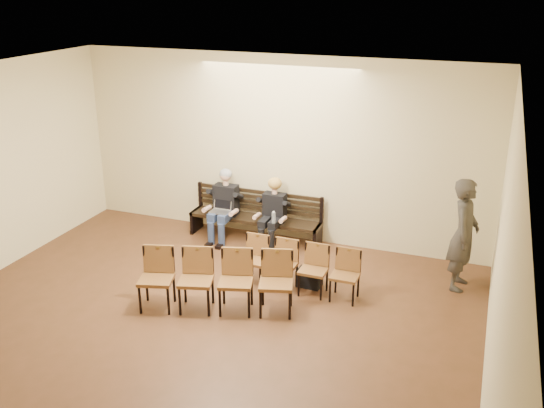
{
  "coord_description": "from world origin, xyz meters",
  "views": [
    {
      "loc": [
        3.75,
        -5.31,
        4.78
      ],
      "look_at": [
        0.23,
        4.05,
        1.02
      ],
      "focal_mm": 40.0,
      "sensor_mm": 36.0,
      "label": 1
    }
  ],
  "objects": [
    {
      "name": "bench",
      "position": [
        -0.34,
        4.65,
        0.23
      ],
      "size": [
        2.6,
        0.9,
        0.45
      ],
      "primitive_type": "cube",
      "color": "black",
      "rests_on": "ground"
    },
    {
      "name": "laptop",
      "position": [
        -0.94,
        4.34,
        0.58
      ],
      "size": [
        0.39,
        0.32,
        0.26
      ],
      "primitive_type": "cube",
      "rotation": [
        0.0,
        0.0,
        -0.1
      ],
      "color": "silver",
      "rests_on": "bench"
    },
    {
      "name": "room_walls",
      "position": [
        0.0,
        0.79,
        2.54
      ],
      "size": [
        8.02,
        10.01,
        3.51
      ],
      "color": "beige",
      "rests_on": "ground"
    },
    {
      "name": "seated_man",
      "position": [
        -0.93,
        4.53,
        0.68
      ],
      "size": [
        0.56,
        0.78,
        1.35
      ],
      "primitive_type": null,
      "color": "black",
      "rests_on": "ground"
    },
    {
      "name": "chair_row_front",
      "position": [
        0.1,
        1.98,
        0.48
      ],
      "size": [
        2.37,
        1.15,
        0.95
      ],
      "primitive_type": "cube",
      "rotation": [
        0.0,
        0.0,
        0.28
      ],
      "color": "brown",
      "rests_on": "ground"
    },
    {
      "name": "water_bottle",
      "position": [
        0.2,
        4.23,
        0.57
      ],
      "size": [
        0.08,
        0.08,
        0.23
      ],
      "primitive_type": "cylinder",
      "rotation": [
        0.0,
        0.0,
        -0.19
      ],
      "color": "silver",
      "rests_on": "bench"
    },
    {
      "name": "seated_woman",
      "position": [
        0.07,
        4.53,
        0.6
      ],
      "size": [
        0.52,
        0.72,
        1.2
      ],
      "primitive_type": null,
      "color": "black",
      "rests_on": "ground"
    },
    {
      "name": "bag",
      "position": [
        1.21,
        3.21,
        0.14
      ],
      "size": [
        0.41,
        0.29,
        0.29
      ],
      "primitive_type": "cube",
      "rotation": [
        0.0,
        0.0,
        -0.05
      ],
      "color": "black",
      "rests_on": "ground"
    },
    {
      "name": "ground",
      "position": [
        0.0,
        0.0,
        0.0
      ],
      "size": [
        10.0,
        10.0,
        0.0
      ],
      "primitive_type": "plane",
      "color": "#56311D",
      "rests_on": "ground"
    },
    {
      "name": "chair_row_back",
      "position": [
        1.08,
        2.99,
        0.4
      ],
      "size": [
        1.97,
        0.46,
        0.81
      ],
      "primitive_type": "cube",
      "rotation": [
        0.0,
        0.0,
        -0.01
      ],
      "color": "brown",
      "rests_on": "ground"
    },
    {
      "name": "passerby",
      "position": [
        3.5,
        4.05,
        1.07
      ],
      "size": [
        0.58,
        0.82,
        2.14
      ],
      "primitive_type": "imported",
      "rotation": [
        0.0,
        0.0,
        1.49
      ],
      "color": "#33302A",
      "rests_on": "ground"
    }
  ]
}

